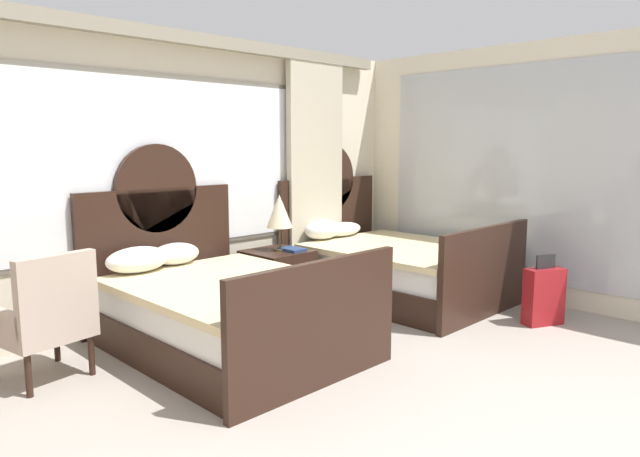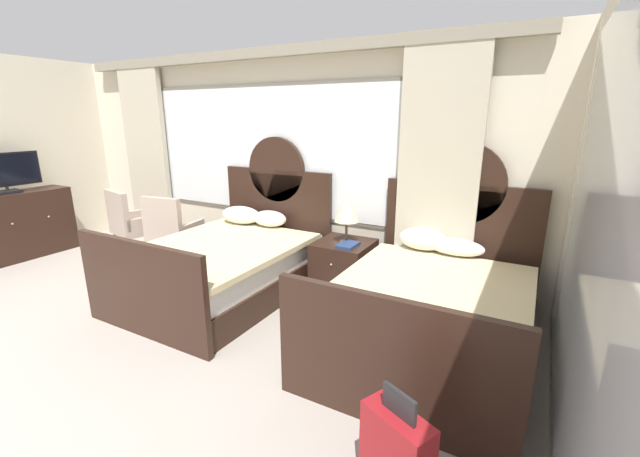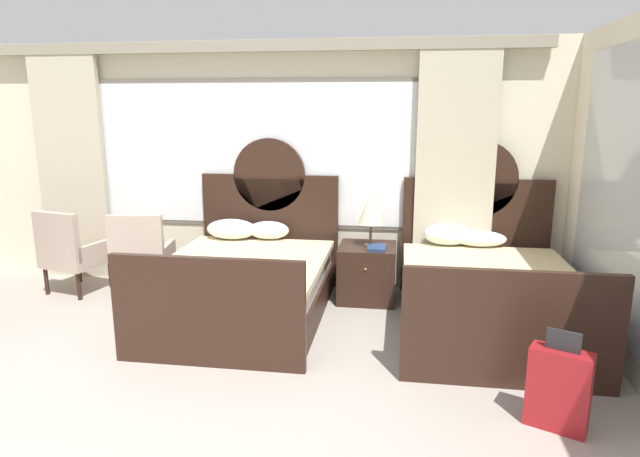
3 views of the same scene
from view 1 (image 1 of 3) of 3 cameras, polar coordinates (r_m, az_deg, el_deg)
wall_back_window at (r=5.41m, az=-17.97°, el=5.28°), size 6.69×0.22×2.70m
wall_right_mirror at (r=6.34m, az=22.34°, el=4.97°), size 0.08×4.79×2.70m
bed_near_window at (r=4.77m, az=-9.70°, el=-7.74°), size 1.54×2.14×1.66m
bed_near_mirror at (r=6.30m, az=7.27°, el=-3.73°), size 1.54×2.14×1.66m
nightstand_between_beds at (r=5.93m, az=-4.24°, el=-4.97°), size 0.59×0.61×0.58m
table_lamp_on_nightstand at (r=5.82m, az=-4.05°, el=1.66°), size 0.27×0.27×0.57m
book_on_nightstand at (r=5.85m, az=-2.78°, el=-2.09°), size 0.18×0.26×0.03m
armchair_by_window_left at (r=4.48m, az=-25.49°, el=-7.85°), size 0.64×0.64×0.93m
suitcase_on_floor at (r=5.73m, az=21.34°, el=-6.26°), size 0.40×0.30×0.66m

